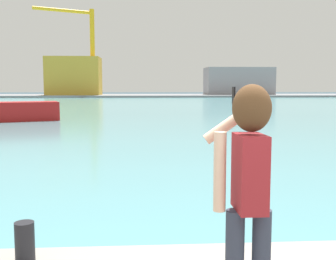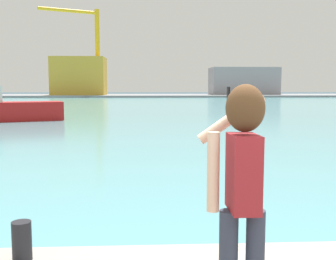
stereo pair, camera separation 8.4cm
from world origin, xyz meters
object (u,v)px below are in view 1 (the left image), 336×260
Objects in this scene: person_photographer at (248,177)px; harbor_bollard at (25,242)px; warehouse_right at (238,81)px; port_crane at (85,42)px; warehouse_left at (74,76)px.

person_photographer is 4.41× the size of harbor_bollard.
warehouse_right reaches higher than person_photographer.
warehouse_right is at bearing 9.77° from port_crane.
harbor_bollard is 94.75m from warehouse_right.
warehouse_right is at bearing -13.49° from person_photographer.
harbor_bollard is 89.41m from warehouse_left.
person_photographer is 95.33m from warehouse_right.
person_photographer reaches higher than harbor_bollard.
person_photographer is at bearing -29.81° from harbor_bollard.
warehouse_left reaches higher than warehouse_right.
harbor_bollard is at bearing -82.88° from port_crane.
warehouse_left is 8.08m from port_crane.
warehouse_left is at bearing 9.70° from person_photographer.
warehouse_right reaches higher than harbor_bollard.
harbor_bollard is 0.03× the size of warehouse_right.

